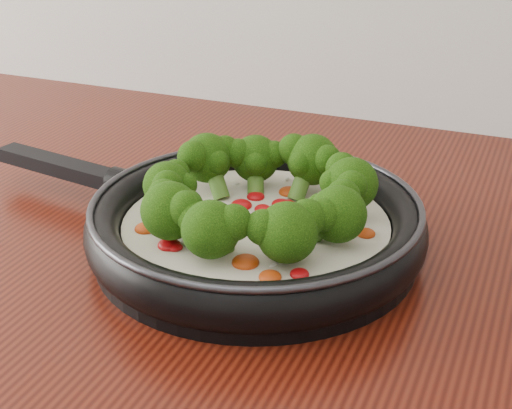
% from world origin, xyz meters
% --- Properties ---
extents(skillet, '(0.52, 0.36, 0.09)m').
position_xyz_m(skillet, '(0.01, 1.07, 0.93)').
color(skillet, black).
rests_on(skillet, counter).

